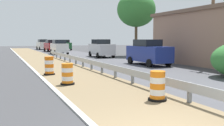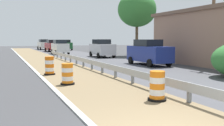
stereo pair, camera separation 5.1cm
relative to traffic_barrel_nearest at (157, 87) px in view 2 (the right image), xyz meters
name	(u,v)px [view 2 (the right image)]	position (x,y,z in m)	size (l,w,h in m)	color
guardrail_median	(188,88)	(0.80, -0.67, 0.04)	(0.18, 51.54, 0.71)	#999EA3
traffic_barrel_nearest	(157,87)	(0.00, 0.00, 0.00)	(0.67, 0.67, 1.06)	orange
traffic_barrel_close	(67,75)	(-2.16, 4.41, -0.02)	(0.68, 0.68, 1.02)	orange
traffic_barrel_mid	(50,67)	(-2.37, 8.15, 0.03)	(0.67, 0.67, 1.12)	orange
car_lead_near_lane	(43,44)	(2.92, 46.69, 0.59)	(2.12, 4.68, 2.13)	silver
car_trailing_near_lane	(102,48)	(6.15, 21.26, 0.60)	(2.26, 4.73, 2.15)	silver
car_lead_far_lane	(52,46)	(3.07, 37.28, 0.56)	(2.16, 4.77, 2.08)	maroon
car_mid_far_lane	(149,52)	(6.30, 10.75, 0.60)	(2.07, 4.64, 2.15)	navy
car_trailing_far_lane	(60,47)	(2.75, 29.45, 0.57)	(2.02, 4.46, 2.10)	silver
car_distant_a	(65,45)	(6.54, 42.21, 0.56)	(2.10, 4.57, 2.06)	#195128
utility_pole_near	(214,9)	(9.62, 7.09, 3.98)	(0.24, 1.80, 8.59)	brown
tree_roadside	(137,10)	(11.00, 21.30, 5.45)	(4.91, 4.91, 8.16)	brown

